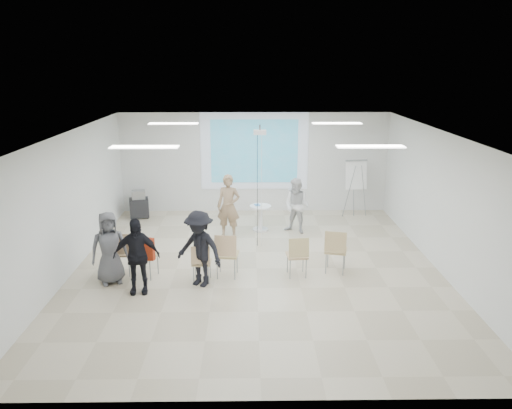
{
  "coord_description": "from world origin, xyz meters",
  "views": [
    {
      "loc": [
        -0.15,
        -10.25,
        4.41
      ],
      "look_at": [
        0.0,
        0.8,
        1.25
      ],
      "focal_mm": 35.0,
      "sensor_mm": 36.0,
      "label": 1
    }
  ],
  "objects_px": {
    "chair_right_inner": "(298,253)",
    "flipchart_easel": "(356,175)",
    "chair_far_left": "(120,250)",
    "pedestal_table": "(260,216)",
    "audience_mid": "(199,244)",
    "chair_left_mid": "(144,253)",
    "player_right": "(297,203)",
    "audience_left": "(136,251)",
    "audience_outer": "(109,244)",
    "player_left": "(228,202)",
    "av_cart": "(139,205)",
    "laptop": "(202,261)",
    "chair_center": "(226,252)",
    "chair_right_far": "(336,248)",
    "chair_left_inner": "(201,260)"
  },
  "relations": [
    {
      "from": "pedestal_table",
      "to": "chair_right_inner",
      "type": "distance_m",
      "value": 3.16
    },
    {
      "from": "pedestal_table",
      "to": "chair_left_inner",
      "type": "relative_size",
      "value": 0.87
    },
    {
      "from": "audience_left",
      "to": "audience_mid",
      "type": "bearing_deg",
      "value": 10.25
    },
    {
      "from": "chair_right_far",
      "to": "audience_left",
      "type": "distance_m",
      "value": 4.16
    },
    {
      "from": "player_right",
      "to": "audience_left",
      "type": "xyz_separation_m",
      "value": [
        -3.47,
        -3.58,
        0.06
      ]
    },
    {
      "from": "chair_far_left",
      "to": "pedestal_table",
      "type": "bearing_deg",
      "value": 40.45
    },
    {
      "from": "flipchart_easel",
      "to": "audience_mid",
      "type": "bearing_deg",
      "value": -137.04
    },
    {
      "from": "player_right",
      "to": "laptop",
      "type": "bearing_deg",
      "value": -95.95
    },
    {
      "from": "player_right",
      "to": "chair_left_inner",
      "type": "relative_size",
      "value": 1.99
    },
    {
      "from": "chair_left_inner",
      "to": "audience_outer",
      "type": "distance_m",
      "value": 1.91
    },
    {
      "from": "player_right",
      "to": "chair_far_left",
      "type": "xyz_separation_m",
      "value": [
        -4.0,
        -2.76,
        -0.25
      ]
    },
    {
      "from": "audience_outer",
      "to": "player_left",
      "type": "bearing_deg",
      "value": 27.53
    },
    {
      "from": "player_right",
      "to": "av_cart",
      "type": "height_order",
      "value": "player_right"
    },
    {
      "from": "chair_left_inner",
      "to": "av_cart",
      "type": "relative_size",
      "value": 1.01
    },
    {
      "from": "audience_outer",
      "to": "flipchart_easel",
      "type": "height_order",
      "value": "flipchart_easel"
    },
    {
      "from": "laptop",
      "to": "av_cart",
      "type": "distance_m",
      "value": 4.98
    },
    {
      "from": "player_left",
      "to": "av_cart",
      "type": "distance_m",
      "value": 3.27
    },
    {
      "from": "av_cart",
      "to": "chair_left_mid",
      "type": "bearing_deg",
      "value": -90.18
    },
    {
      "from": "pedestal_table",
      "to": "audience_mid",
      "type": "relative_size",
      "value": 0.4
    },
    {
      "from": "chair_left_inner",
      "to": "player_left",
      "type": "bearing_deg",
      "value": 82.23
    },
    {
      "from": "chair_left_mid",
      "to": "chair_right_far",
      "type": "height_order",
      "value": "chair_right_far"
    },
    {
      "from": "chair_left_mid",
      "to": "chair_left_inner",
      "type": "height_order",
      "value": "chair_left_mid"
    },
    {
      "from": "player_right",
      "to": "chair_left_mid",
      "type": "height_order",
      "value": "player_right"
    },
    {
      "from": "chair_right_far",
      "to": "av_cart",
      "type": "bearing_deg",
      "value": 155.91
    },
    {
      "from": "chair_far_left",
      "to": "av_cart",
      "type": "relative_size",
      "value": 1.19
    },
    {
      "from": "chair_right_inner",
      "to": "chair_right_far",
      "type": "xyz_separation_m",
      "value": [
        0.83,
        0.2,
        0.04
      ]
    },
    {
      "from": "pedestal_table",
      "to": "player_left",
      "type": "bearing_deg",
      "value": -147.68
    },
    {
      "from": "audience_mid",
      "to": "player_right",
      "type": "bearing_deg",
      "value": 84.31
    },
    {
      "from": "laptop",
      "to": "audience_left",
      "type": "relative_size",
      "value": 0.17
    },
    {
      "from": "av_cart",
      "to": "flipchart_easel",
      "type": "bearing_deg",
      "value": -13.36
    },
    {
      "from": "chair_left_mid",
      "to": "audience_outer",
      "type": "height_order",
      "value": "audience_outer"
    },
    {
      "from": "chair_right_inner",
      "to": "chair_far_left",
      "type": "bearing_deg",
      "value": 172.89
    },
    {
      "from": "chair_far_left",
      "to": "laptop",
      "type": "height_order",
      "value": "chair_far_left"
    },
    {
      "from": "player_left",
      "to": "flipchart_easel",
      "type": "height_order",
      "value": "player_left"
    },
    {
      "from": "chair_center",
      "to": "audience_left",
      "type": "relative_size",
      "value": 0.56
    },
    {
      "from": "player_right",
      "to": "chair_right_far",
      "type": "bearing_deg",
      "value": -47.12
    },
    {
      "from": "chair_left_inner",
      "to": "laptop",
      "type": "xyz_separation_m",
      "value": [
        0.0,
        0.09,
        -0.04
      ]
    },
    {
      "from": "audience_mid",
      "to": "av_cart",
      "type": "bearing_deg",
      "value": 144.69
    },
    {
      "from": "player_right",
      "to": "chair_right_far",
      "type": "distance_m",
      "value": 2.77
    },
    {
      "from": "player_right",
      "to": "chair_right_inner",
      "type": "relative_size",
      "value": 1.81
    },
    {
      "from": "chair_left_inner",
      "to": "chair_far_left",
      "type": "bearing_deg",
      "value": 169.3
    },
    {
      "from": "chair_far_left",
      "to": "chair_right_far",
      "type": "distance_m",
      "value": 4.59
    },
    {
      "from": "player_left",
      "to": "audience_mid",
      "type": "distance_m",
      "value": 2.95
    },
    {
      "from": "chair_far_left",
      "to": "audience_mid",
      "type": "relative_size",
      "value": 0.54
    },
    {
      "from": "player_left",
      "to": "chair_center",
      "type": "xyz_separation_m",
      "value": [
        0.05,
        -2.56,
        -0.36
      ]
    },
    {
      "from": "chair_right_inner",
      "to": "flipchart_easel",
      "type": "xyz_separation_m",
      "value": [
        2.09,
        4.31,
        0.72
      ]
    },
    {
      "from": "pedestal_table",
      "to": "chair_left_mid",
      "type": "xyz_separation_m",
      "value": [
        -2.52,
        -3.08,
        0.16
      ]
    },
    {
      "from": "chair_far_left",
      "to": "chair_center",
      "type": "bearing_deg",
      "value": -7.25
    },
    {
      "from": "chair_left_mid",
      "to": "flipchart_easel",
      "type": "distance_m",
      "value": 6.89
    },
    {
      "from": "player_left",
      "to": "audience_outer",
      "type": "xyz_separation_m",
      "value": [
        -2.33,
        -2.76,
        -0.09
      ]
    }
  ]
}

